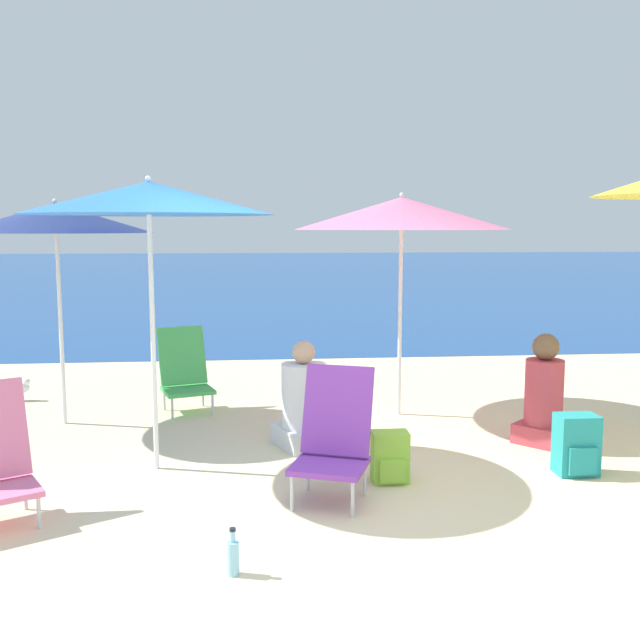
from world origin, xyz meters
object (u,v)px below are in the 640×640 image
(person_seated_far, at_px, (304,404))
(backpack_lime, at_px, (390,458))
(beach_chair_green, at_px, (185,371))
(beach_umbrella_blue, at_px, (149,199))
(backpack_teal, at_px, (577,445))
(beach_umbrella_navy, at_px, (56,218))
(person_seated_near, at_px, (544,398))
(beach_umbrella_pink, at_px, (402,214))
(water_bottle, at_px, (233,556))
(beach_chair_purple, at_px, (334,434))
(seagull, at_px, (17,387))

(person_seated_far, height_order, backpack_lime, person_seated_far)
(beach_chair_green, relative_size, backpack_lime, 2.23)
(beach_umbrella_blue, bearing_deg, backpack_teal, -7.50)
(backpack_lime, bearing_deg, person_seated_far, 121.54)
(beach_umbrella_navy, xyz_separation_m, person_seated_near, (4.03, -0.97, -1.44))
(beach_umbrella_blue, distance_m, person_seated_near, 3.44)
(beach_umbrella_blue, relative_size, beach_umbrella_pink, 1.02)
(beach_umbrella_blue, height_order, person_seated_near, beach_umbrella_blue)
(beach_umbrella_navy, height_order, person_seated_near, beach_umbrella_navy)
(beach_umbrella_pink, height_order, person_seated_near, beach_umbrella_pink)
(beach_umbrella_pink, bearing_deg, beach_chair_green, 169.96)
(beach_umbrella_navy, height_order, water_bottle, beach_umbrella_navy)
(beach_umbrella_blue, bearing_deg, water_bottle, -70.13)
(backpack_teal, relative_size, water_bottle, 1.74)
(person_seated_far, bearing_deg, water_bottle, -124.90)
(person_seated_near, height_order, water_bottle, person_seated_near)
(beach_chair_purple, distance_m, backpack_teal, 1.80)
(beach_umbrella_navy, height_order, backpack_lime, beach_umbrella_navy)
(beach_chair_green, xyz_separation_m, backpack_lime, (1.60, -2.13, -0.21))
(person_seated_far, bearing_deg, backpack_lime, -79.93)
(beach_umbrella_pink, bearing_deg, person_seated_far, -136.87)
(backpack_teal, bearing_deg, backpack_lime, -178.49)
(beach_umbrella_blue, relative_size, person_seated_near, 2.32)
(water_bottle, height_order, seagull, water_bottle)
(beach_chair_green, relative_size, person_seated_near, 0.87)
(beach_umbrella_navy, relative_size, person_seated_near, 2.20)
(water_bottle, bearing_deg, person_seated_near, 39.32)
(beach_umbrella_blue, xyz_separation_m, person_seated_far, (1.11, 0.44, -1.61))
(beach_chair_green, bearing_deg, backpack_lime, -71.78)
(beach_chair_green, bearing_deg, beach_umbrella_pink, -28.74)
(seagull, bearing_deg, beach_umbrella_pink, -13.14)
(backpack_teal, xyz_separation_m, water_bottle, (-2.39, -1.28, -0.11))
(person_seated_far, height_order, seagull, person_seated_far)
(person_seated_far, distance_m, backpack_lime, 1.04)
(beach_umbrella_pink, xyz_separation_m, backpack_lime, (-0.42, -1.77, -1.70))
(beach_umbrella_pink, distance_m, seagull, 4.22)
(person_seated_near, height_order, seagull, person_seated_near)
(backpack_lime, bearing_deg, beach_umbrella_navy, 146.62)
(beach_umbrella_navy, xyz_separation_m, backpack_teal, (3.98, -1.70, -1.61))
(person_seated_near, xyz_separation_m, seagull, (-4.73, 1.88, -0.24))
(beach_chair_green, relative_size, seagull, 2.94)
(beach_umbrella_navy, relative_size, beach_umbrella_pink, 0.97)
(beach_chair_purple, xyz_separation_m, person_seated_near, (1.82, 0.99, -0.04))
(beach_umbrella_blue, bearing_deg, person_seated_near, 6.19)
(beach_umbrella_blue, bearing_deg, person_seated_far, 21.77)
(beach_umbrella_pink, bearing_deg, backpack_teal, -61.83)
(beach_umbrella_blue, relative_size, beach_chair_green, 2.66)
(beach_umbrella_pink, relative_size, backpack_lime, 5.82)
(beach_chair_purple, relative_size, backpack_teal, 1.95)
(beach_umbrella_navy, distance_m, seagull, 2.04)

